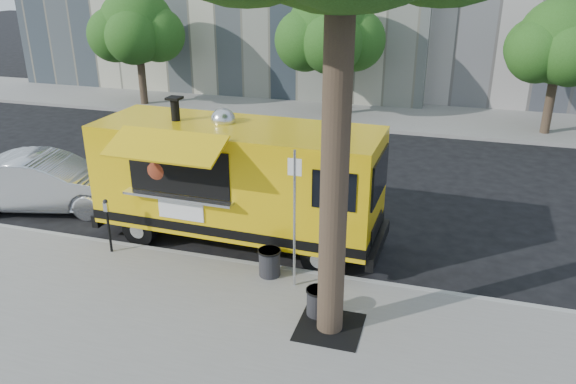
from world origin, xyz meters
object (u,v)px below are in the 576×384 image
Objects in this scene: food_truck at (236,179)px; sedan at (46,182)px; far_tree_c at (560,42)px; far_tree_b at (330,30)px; trash_bin_left at (270,262)px; parking_meter at (108,219)px; far_tree_a at (137,26)px; sign_post at (294,212)px; trash_bin_right at (318,301)px.

food_truck is 5.93m from sedan.
sedan is at bearing -140.55° from far_tree_c.
trash_bin_left is (1.92, -14.00, -3.36)m from far_tree_b.
sedan reaches higher than parking_meter.
far_tree_a is at bearing 128.77° from trash_bin_left.
far_tree_c is (9.00, -0.30, -0.12)m from far_tree_b.
sedan reaches higher than trash_bin_left.
sign_post is at bearing -79.85° from far_tree_b.
sign_post is at bearing -2.52° from parking_meter.
sedan is at bearing 178.43° from food_truck.
far_tree_a is at bearing 117.15° from parking_meter.
food_truck reaches higher than trash_bin_left.
far_tree_a is 4.01× the size of parking_meter.
far_tree_b is at bearing 2.54° from far_tree_a.
food_truck is (0.56, -12.41, -2.18)m from far_tree_b.
food_truck is at bearing 137.24° from sign_post.
far_tree_b reaches higher than food_truck.
far_tree_a is 18.00m from far_tree_c.
parking_meter is at bearing 177.48° from sign_post.
far_tree_c reaches higher than trash_bin_right.
far_tree_c is 1.09× the size of sedan.
food_truck is (2.56, 1.64, 0.67)m from parking_meter.
food_truck is 2.40m from trash_bin_left.
trash_bin_right is at bearing -11.77° from parking_meter.
sign_post is 1.82m from trash_bin_right.
far_tree_b reaches higher than parking_meter.
far_tree_a is 15.59m from parking_meter.
far_tree_c is at bearing 51.34° from parking_meter.
trash_bin_right is at bearing -43.36° from food_truck.
far_tree_b is at bearing 178.09° from far_tree_c.
sign_post is at bearing -40.92° from food_truck.
far_tree_a is 8.83× the size of trash_bin_left.
far_tree_b is at bearing 102.22° from trash_bin_right.
food_truck is 1.50× the size of sedan.
far_tree_a reaches higher than sedan.
parking_meter is at bearing -98.10° from far_tree_b.
far_tree_a is 9.01m from far_tree_b.
trash_bin_left is at bearing -117.33° from far_tree_c.
far_tree_b is 9.82× the size of trash_bin_right.
far_tree_a reaches higher than sign_post.
far_tree_c is at bearing 56.97° from food_truck.
far_tree_c is at bearing 68.94° from trash_bin_right.
food_truck is at bearing 32.65° from parking_meter.
trash_bin_left is at bearing -118.94° from sedan.
sedan is 8.55× the size of trash_bin_right.
far_tree_b is 1.15× the size of sedan.
sedan is (-14.29, -11.76, -2.93)m from far_tree_c.
food_truck is at bearing -107.30° from sedan.
far_tree_a is 0.97× the size of far_tree_b.
far_tree_b is 9.01m from far_tree_c.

